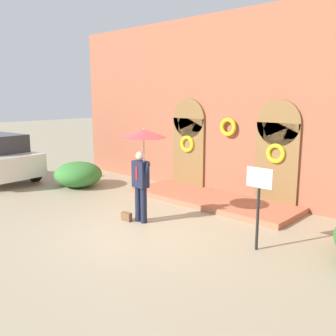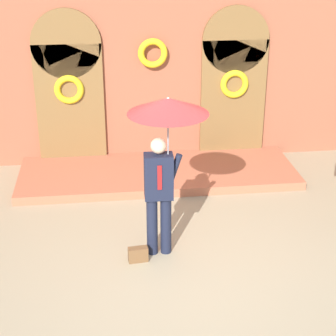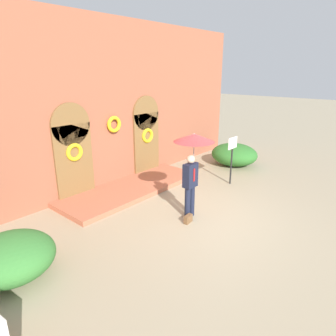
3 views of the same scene
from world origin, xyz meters
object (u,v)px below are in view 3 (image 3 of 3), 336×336
(sign_post, at_px, (232,153))
(shrub_left, at_px, (12,257))
(shrub_right, at_px, (234,154))
(handbag, at_px, (188,219))
(person_with_umbrella, at_px, (193,150))

(sign_post, relative_size, shrub_left, 1.02)
(sign_post, relative_size, shrub_right, 0.86)
(shrub_right, bearing_deg, handbag, -163.39)
(person_with_umbrella, xyz_separation_m, shrub_left, (-4.47, 1.12, -1.48))
(handbag, bearing_deg, sign_post, 4.85)
(shrub_left, relative_size, shrub_right, 0.84)
(person_with_umbrella, xyz_separation_m, sign_post, (2.93, 0.41, -0.75))
(handbag, bearing_deg, shrub_right, 11.18)
(sign_post, height_order, shrub_right, sign_post)
(sign_post, height_order, shrub_left, sign_post)
(shrub_left, height_order, shrub_right, shrub_right)
(person_with_umbrella, xyz_separation_m, shrub_right, (5.04, 1.43, -1.45))
(person_with_umbrella, xyz_separation_m, handbag, (-0.42, -0.20, -1.80))
(handbag, xyz_separation_m, shrub_right, (5.46, 1.63, 0.36))
(shrub_left, distance_m, shrub_right, 9.52)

